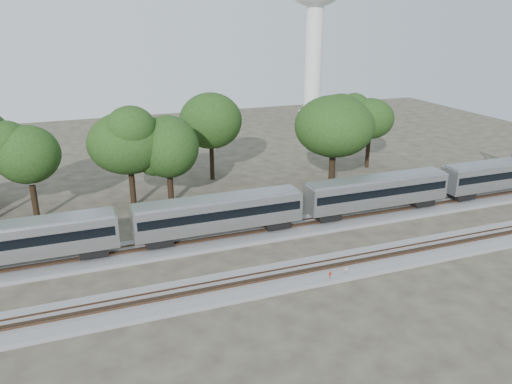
% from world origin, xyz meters
% --- Properties ---
extents(ground, '(160.00, 160.00, 0.00)m').
position_xyz_m(ground, '(0.00, 0.00, 0.00)').
color(ground, '#383328').
rests_on(ground, ground).
extents(track_far, '(160.00, 5.00, 0.73)m').
position_xyz_m(track_far, '(0.00, 6.00, 0.21)').
color(track_far, slate).
rests_on(track_far, ground).
extents(track_near, '(160.00, 5.00, 0.73)m').
position_xyz_m(track_near, '(0.00, -4.00, 0.21)').
color(track_near, slate).
rests_on(track_near, ground).
extents(train, '(93.86, 3.24, 4.78)m').
position_xyz_m(train, '(0.42, 6.00, 3.30)').
color(train, '#B6B8BE').
rests_on(train, ground).
extents(switch_stand_red, '(0.34, 0.11, 1.08)m').
position_xyz_m(switch_stand_red, '(7.09, -6.11, 0.69)').
color(switch_stand_red, '#512D19').
rests_on(switch_stand_red, ground).
extents(switch_stand_white, '(0.32, 0.12, 1.02)m').
position_xyz_m(switch_stand_white, '(8.95, -5.78, 0.65)').
color(switch_stand_white, '#512D19').
rests_on(switch_stand_white, ground).
extents(switch_lever, '(0.52, 0.34, 0.30)m').
position_xyz_m(switch_lever, '(5.64, -5.56, 0.15)').
color(switch_lever, '#512D19').
rests_on(switch_lever, ground).
extents(tree_2, '(8.15, 8.15, 11.50)m').
position_xyz_m(tree_2, '(-18.35, 19.04, 8.00)').
color(tree_2, black).
rests_on(tree_2, ground).
extents(tree_3, '(8.47, 8.47, 11.94)m').
position_xyz_m(tree_3, '(-7.03, 19.42, 8.31)').
color(tree_3, black).
rests_on(tree_3, ground).
extents(tree_4, '(7.70, 7.70, 10.85)m').
position_xyz_m(tree_4, '(-2.38, 18.81, 7.55)').
color(tree_4, black).
rests_on(tree_4, ground).
extents(tree_5, '(8.85, 8.85, 12.48)m').
position_xyz_m(tree_5, '(5.35, 26.77, 8.69)').
color(tree_5, black).
rests_on(tree_5, ground).
extents(tree_6, '(9.06, 9.06, 12.77)m').
position_xyz_m(tree_6, '(19.60, 16.61, 8.90)').
color(tree_6, black).
rests_on(tree_6, ground).
extents(tree_7, '(7.93, 7.93, 11.18)m').
position_xyz_m(tree_7, '(30.09, 24.06, 7.78)').
color(tree_7, black).
rests_on(tree_7, ground).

